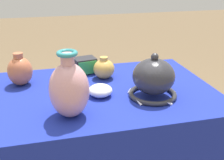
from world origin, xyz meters
TOP-DOWN VIEW (x-y plane):
  - display_table at (0.00, -0.02)m, footprint 1.15×0.76m
  - vase_tall_bulbous at (-0.16, -0.22)m, footprint 0.16×0.16m
  - vase_dome_bell at (0.24, -0.13)m, footprint 0.23×0.24m
  - mosaic_tile_box at (-0.02, 0.26)m, footprint 0.13×0.12m
  - bowl_shallow_porcelain at (0.00, -0.06)m, footprint 0.11×0.11m
  - jar_round_terracotta at (-0.37, 0.17)m, footprint 0.13×0.13m
  - jar_round_ochre at (0.07, 0.16)m, footprint 0.12×0.12m

SIDE VIEW (x-z plane):
  - display_table at x=0.00m, z-range 0.30..1.07m
  - bowl_shallow_porcelain at x=0.00m, z-range 0.77..0.83m
  - mosaic_tile_box at x=-0.02m, z-range 0.77..0.86m
  - jar_round_ochre at x=0.07m, z-range 0.76..0.88m
  - jar_round_terracotta at x=-0.37m, z-range 0.76..0.93m
  - vase_dome_bell at x=0.24m, z-range 0.75..0.96m
  - vase_tall_bulbous at x=-0.16m, z-range 0.75..1.03m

